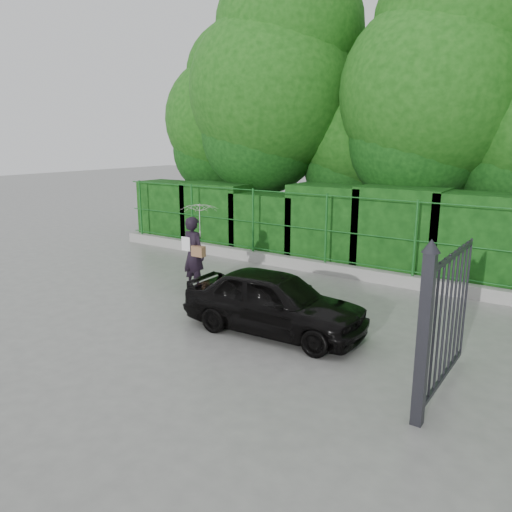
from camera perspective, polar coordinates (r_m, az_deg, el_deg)
The scene contains 8 objects.
ground at distance 9.88m, azimuth -6.37°, elevation -7.34°, with size 80.00×80.00×0.00m, color gray.
kerb at distance 13.39m, azimuth 6.34°, elevation -1.10°, with size 14.00×0.25×0.30m, color #9E9E99.
fence at distance 13.06m, azimuth 7.31°, elevation 3.22°, with size 14.13×0.06×1.80m.
hedge at distance 13.99m, azimuth 8.98°, elevation 3.27°, with size 14.20×1.20×2.27m.
trees at distance 15.53m, azimuth 16.67°, elevation 17.06°, with size 17.10×6.15×8.08m.
gate at distance 6.79m, azimuth 19.79°, elevation -7.23°, with size 0.22×2.33×2.36m.
woman at distance 11.49m, azimuth -6.79°, elevation 2.41°, with size 0.91×0.88×2.05m.
car at distance 9.10m, azimuth 2.09°, elevation -5.22°, with size 1.38×3.42×1.16m, color black.
Camera 1 is at (6.12, -6.93, 3.49)m, focal length 35.00 mm.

